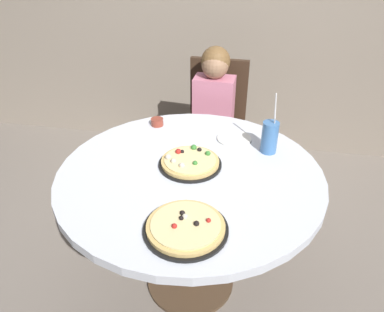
{
  "coord_description": "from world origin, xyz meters",
  "views": [
    {
      "loc": [
        0.26,
        -1.38,
        1.7
      ],
      "look_at": [
        0.0,
        0.05,
        0.8
      ],
      "focal_mm": 34.56,
      "sensor_mm": 36.0,
      "label": 1
    }
  ],
  "objects": [
    {
      "name": "diner_child",
      "position": [
        -0.0,
        0.79,
        0.48
      ],
      "size": [
        0.27,
        0.42,
        1.08
      ],
      "color": "#3F4766",
      "rests_on": "ground_plane"
    },
    {
      "name": "pizza_veggie",
      "position": [
        -0.01,
        0.05,
        0.77
      ],
      "size": [
        0.3,
        0.3,
        0.05
      ],
      "color": "black",
      "rests_on": "dining_table"
    },
    {
      "name": "pizza_cheese",
      "position": [
        0.06,
        -0.39,
        0.77
      ],
      "size": [
        0.32,
        0.32,
        0.05
      ],
      "color": "black",
      "rests_on": "dining_table"
    },
    {
      "name": "dining_table",
      "position": [
        0.0,
        0.0,
        0.65
      ],
      "size": [
        1.22,
        1.22,
        0.75
      ],
      "color": "silver",
      "rests_on": "ground_plane"
    },
    {
      "name": "chair_wooden",
      "position": [
        0.0,
        0.97,
        0.53
      ],
      "size": [
        0.42,
        0.42,
        0.95
      ],
      "color": "#382619",
      "rests_on": "ground_plane"
    },
    {
      "name": "sauce_bowl",
      "position": [
        -0.27,
        0.42,
        0.77
      ],
      "size": [
        0.07,
        0.07,
        0.04
      ],
      "primitive_type": "cylinder",
      "color": "brown",
      "rests_on": "dining_table"
    },
    {
      "name": "ground_plane",
      "position": [
        0.0,
        0.0,
        0.0
      ],
      "size": [
        8.0,
        8.0,
        0.0
      ],
      "primitive_type": "plane",
      "color": "slate"
    },
    {
      "name": "soda_cup",
      "position": [
        0.35,
        0.24,
        0.83
      ],
      "size": [
        0.08,
        0.08,
        0.31
      ],
      "color": "#3F72B2",
      "rests_on": "dining_table"
    },
    {
      "name": "plate_small",
      "position": [
        0.18,
        0.33,
        0.76
      ],
      "size": [
        0.18,
        0.18,
        0.01
      ],
      "primitive_type": "cylinder",
      "color": "white",
      "rests_on": "dining_table"
    }
  ]
}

